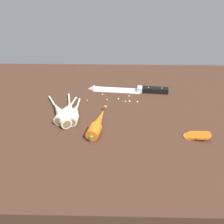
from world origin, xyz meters
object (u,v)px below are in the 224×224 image
parsnip_mid_right (60,114)px  carrot_slice_stack (197,135)px  parsnip_front (65,112)px  parsnip_back (74,113)px  parsnip_mid_left (70,111)px  chefs_knife (126,90)px  whole_carrot (98,123)px

parsnip_mid_right → carrot_slice_stack: bearing=-12.5°
parsnip_front → parsnip_back: bearing=-10.8°
parsnip_mid_left → parsnip_mid_right: bearing=-152.0°
parsnip_mid_right → parsnip_front: bearing=29.7°
parsnip_mid_left → carrot_slice_stack: size_ratio=2.42×
chefs_knife → parsnip_front: size_ratio=1.87×
chefs_knife → parsnip_mid_left: bearing=-137.8°
parsnip_front → parsnip_mid_left: bearing=26.5°
chefs_knife → whole_carrot: (-10.57, -27.06, 1.45)cm
parsnip_front → whole_carrot: bearing=-28.7°
carrot_slice_stack → parsnip_front: bearing=166.1°
chefs_knife → parsnip_front: bearing=-138.8°
parsnip_mid_left → parsnip_mid_right: size_ratio=0.99×
parsnip_front → parsnip_back: size_ratio=1.06×
whole_carrot → chefs_knife: bearing=68.7°
parsnip_back → parsnip_front: bearing=169.2°
parsnip_mid_right → carrot_slice_stack: size_ratio=2.45×
parsnip_mid_right → parsnip_back: bearing=2.0°
whole_carrot → parsnip_mid_right: bearing=156.8°
parsnip_mid_left → parsnip_front: bearing=-153.5°
whole_carrot → parsnip_mid_right: 15.23cm
chefs_knife → parsnip_mid_right: (-24.57, -21.07, 1.33)cm
parsnip_front → carrot_slice_stack: parsnip_front is taller
parsnip_mid_right → parsnip_mid_left: bearing=28.0°
parsnip_mid_right → parsnip_back: 5.09cm
carrot_slice_stack → parsnip_mid_left: bearing=164.5°
parsnip_mid_left → parsnip_back: same height
parsnip_back → parsnip_mid_right: bearing=-178.0°
whole_carrot → parsnip_mid_left: (-10.77, 7.71, -0.12)cm
chefs_knife → carrot_slice_stack: (22.73, -31.57, 0.32)cm
parsnip_front → chefs_knife: bearing=41.2°
chefs_knife → carrot_slice_stack: carrot_slice_stack is taller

